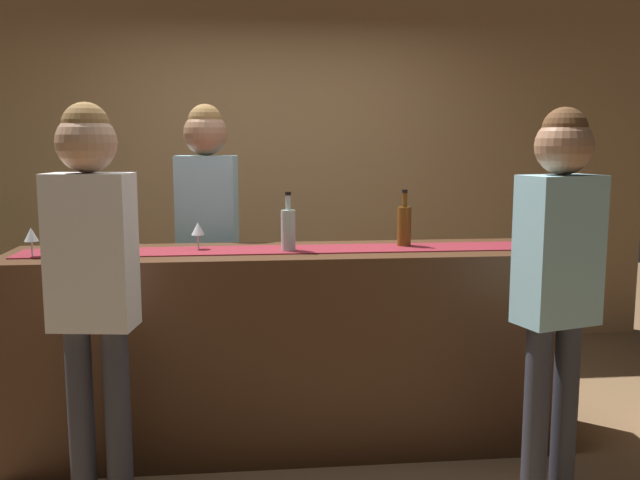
{
  "coord_description": "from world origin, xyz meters",
  "views": [
    {
      "loc": [
        -0.23,
        -3.48,
        1.59
      ],
      "look_at": [
        0.15,
        0.0,
        1.09
      ],
      "focal_mm": 38.69,
      "sensor_mm": 36.0,
      "label": 1
    }
  ],
  "objects_px": {
    "wine_glass_mid_counter": "(198,230)",
    "customer_browsing": "(92,264)",
    "wine_glass_near_customer": "(31,236)",
    "bartender": "(207,220)",
    "customer_sipping": "(558,262)",
    "wine_bottle_amber": "(404,225)",
    "wine_bottle_clear": "(288,229)"
  },
  "relations": [
    {
      "from": "customer_browsing",
      "to": "bartender",
      "type": "bearing_deg",
      "value": 78.73
    },
    {
      "from": "customer_sipping",
      "to": "bartender",
      "type": "bearing_deg",
      "value": 123.96
    },
    {
      "from": "wine_glass_near_customer",
      "to": "customer_browsing",
      "type": "xyz_separation_m",
      "value": [
        0.38,
        -0.49,
        -0.06
      ]
    },
    {
      "from": "customer_sipping",
      "to": "customer_browsing",
      "type": "bearing_deg",
      "value": 160.05
    },
    {
      "from": "wine_bottle_amber",
      "to": "customer_browsing",
      "type": "height_order",
      "value": "customer_browsing"
    },
    {
      "from": "wine_bottle_clear",
      "to": "customer_browsing",
      "type": "distance_m",
      "value": 1.01
    },
    {
      "from": "bartender",
      "to": "customer_browsing",
      "type": "height_order",
      "value": "bartender"
    },
    {
      "from": "wine_glass_near_customer",
      "to": "bartender",
      "type": "relative_size",
      "value": 0.08
    },
    {
      "from": "wine_bottle_clear",
      "to": "wine_glass_mid_counter",
      "type": "distance_m",
      "value": 0.46
    },
    {
      "from": "wine_glass_mid_counter",
      "to": "customer_browsing",
      "type": "height_order",
      "value": "customer_browsing"
    },
    {
      "from": "bartender",
      "to": "customer_sipping",
      "type": "relative_size",
      "value": 1.04
    },
    {
      "from": "wine_bottle_clear",
      "to": "wine_glass_near_customer",
      "type": "relative_size",
      "value": 2.1
    },
    {
      "from": "customer_browsing",
      "to": "customer_sipping",
      "type": "bearing_deg",
      "value": 4.81
    },
    {
      "from": "customer_sipping",
      "to": "customer_browsing",
      "type": "xyz_separation_m",
      "value": [
        -1.97,
        0.11,
        0.01
      ]
    },
    {
      "from": "wine_bottle_amber",
      "to": "bartender",
      "type": "height_order",
      "value": "bartender"
    },
    {
      "from": "wine_glass_near_customer",
      "to": "customer_browsing",
      "type": "distance_m",
      "value": 0.62
    },
    {
      "from": "wine_glass_near_customer",
      "to": "wine_bottle_clear",
      "type": "bearing_deg",
      "value": 2.57
    },
    {
      "from": "wine_glass_mid_counter",
      "to": "customer_browsing",
      "type": "relative_size",
      "value": 0.08
    },
    {
      "from": "wine_glass_mid_counter",
      "to": "customer_browsing",
      "type": "distance_m",
      "value": 0.75
    },
    {
      "from": "bartender",
      "to": "wine_glass_mid_counter",
      "type": "bearing_deg",
      "value": 95.86
    },
    {
      "from": "wine_glass_near_customer",
      "to": "wine_glass_mid_counter",
      "type": "bearing_deg",
      "value": 10.48
    },
    {
      "from": "customer_browsing",
      "to": "wine_bottle_amber",
      "type": "bearing_deg",
      "value": 31.77
    },
    {
      "from": "wine_glass_mid_counter",
      "to": "customer_sipping",
      "type": "bearing_deg",
      "value": -25.39
    },
    {
      "from": "wine_bottle_clear",
      "to": "bartender",
      "type": "height_order",
      "value": "bartender"
    },
    {
      "from": "wine_glass_near_customer",
      "to": "bartender",
      "type": "bearing_deg",
      "value": 40.36
    },
    {
      "from": "bartender",
      "to": "customer_sipping",
      "type": "height_order",
      "value": "bartender"
    },
    {
      "from": "wine_bottle_clear",
      "to": "bartender",
      "type": "distance_m",
      "value": 0.76
    },
    {
      "from": "wine_glass_near_customer",
      "to": "customer_sipping",
      "type": "xyz_separation_m",
      "value": [
        2.35,
        -0.6,
        -0.07
      ]
    },
    {
      "from": "wine_bottle_clear",
      "to": "wine_glass_near_customer",
      "type": "distance_m",
      "value": 1.23
    },
    {
      "from": "wine_bottle_clear",
      "to": "wine_bottle_amber",
      "type": "relative_size",
      "value": 1.0
    },
    {
      "from": "wine_bottle_amber",
      "to": "wine_bottle_clear",
      "type": "bearing_deg",
      "value": -171.06
    },
    {
      "from": "wine_glass_near_customer",
      "to": "wine_glass_mid_counter",
      "type": "height_order",
      "value": "same"
    }
  ]
}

